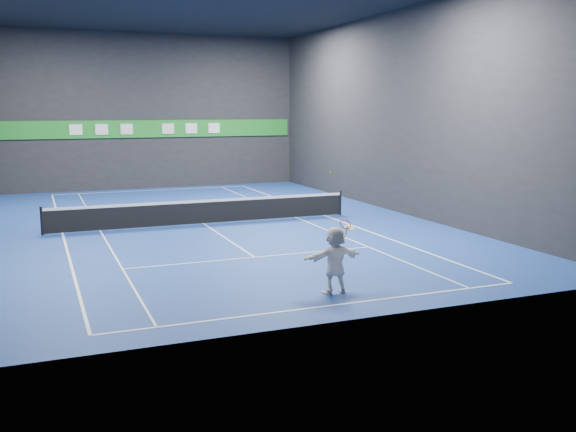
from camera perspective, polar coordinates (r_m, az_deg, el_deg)
name	(u,v)px	position (r m, az deg, el deg)	size (l,w,h in m)	color
ground	(204,224)	(26.47, -7.46, -0.72)	(26.00, 26.00, 0.00)	navy
wall_back	(147,112)	(38.79, -12.45, 9.05)	(18.00, 0.10, 9.00)	black
wall_front	(353,117)	(13.82, 5.82, 8.78)	(18.00, 0.10, 9.00)	black
wall_right	(397,112)	(29.58, 9.70, 9.06)	(0.10, 26.00, 9.00)	black
baseline_near	(329,306)	(15.53, 3.63, -7.97)	(10.98, 0.08, 0.01)	white
baseline_far	(153,190)	(37.98, -11.93, 2.26)	(10.98, 0.08, 0.01)	white
sideline_doubles_left	(63,234)	(25.70, -19.40, -1.48)	(0.08, 23.78, 0.01)	white
sideline_doubles_right	(326,216)	(28.30, 3.36, 0.02)	(0.08, 23.78, 0.01)	white
sideline_singles_left	(100,231)	(25.79, -16.34, -1.29)	(0.06, 23.78, 0.01)	white
sideline_singles_right	(297,218)	(27.75, 0.78, -0.16)	(0.06, 23.78, 0.01)	white
service_line_near	(255,257)	(20.45, -2.99, -3.68)	(8.23, 0.06, 0.01)	white
service_line_far	(172,203)	(32.63, -10.26, 1.15)	(8.23, 0.06, 0.01)	white
center_service_line	(204,224)	(26.47, -7.46, -0.71)	(0.06, 12.80, 0.01)	white
player	(335,260)	(16.39, 4.19, -3.91)	(1.61, 0.51, 1.73)	white
tennis_ball	(331,173)	(15.98, 3.87, 3.80)	(0.06, 0.06, 0.06)	#CCEB27
tennis_net	(204,211)	(26.38, -7.49, 0.44)	(12.50, 0.10, 1.07)	black
sponsor_banner	(147,129)	(38.74, -12.38, 7.58)	(17.64, 0.11, 1.00)	#1D8525
tennis_racket	(346,226)	(16.39, 5.16, -0.88)	(0.51, 0.35, 0.54)	red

